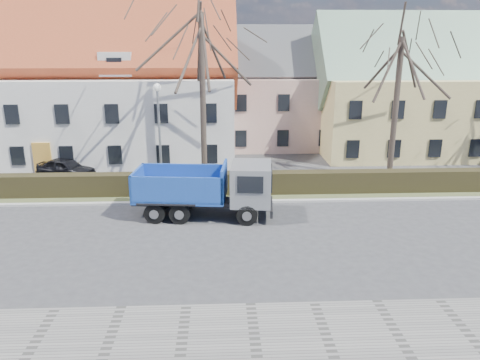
{
  "coord_description": "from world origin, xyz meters",
  "views": [
    {
      "loc": [
        -0.99,
        -20.26,
        8.9
      ],
      "look_at": [
        0.06,
        3.72,
        1.6
      ],
      "focal_mm": 35.0,
      "sensor_mm": 36.0,
      "label": 1
    }
  ],
  "objects_px": {
    "streetlight": "(160,138)",
    "parked_car_a": "(66,168)",
    "dump_truck": "(199,189)",
    "cart_frame": "(138,199)"
  },
  "relations": [
    {
      "from": "streetlight",
      "to": "parked_car_a",
      "type": "relative_size",
      "value": 1.66
    },
    {
      "from": "streetlight",
      "to": "cart_frame",
      "type": "height_order",
      "value": "streetlight"
    },
    {
      "from": "cart_frame",
      "to": "parked_car_a",
      "type": "relative_size",
      "value": 0.2
    },
    {
      "from": "streetlight",
      "to": "cart_frame",
      "type": "bearing_deg",
      "value": -111.26
    },
    {
      "from": "parked_car_a",
      "to": "dump_truck",
      "type": "bearing_deg",
      "value": -108.65
    },
    {
      "from": "dump_truck",
      "to": "streetlight",
      "type": "bearing_deg",
      "value": 124.75
    },
    {
      "from": "dump_truck",
      "to": "parked_car_a",
      "type": "xyz_separation_m",
      "value": [
        -9.09,
        7.35,
        -0.8
      ]
    },
    {
      "from": "dump_truck",
      "to": "streetlight",
      "type": "distance_m",
      "value": 5.32
    },
    {
      "from": "streetlight",
      "to": "cart_frame",
      "type": "relative_size",
      "value": 8.33
    },
    {
      "from": "dump_truck",
      "to": "cart_frame",
      "type": "xyz_separation_m",
      "value": [
        -3.45,
        1.77,
        -1.11
      ]
    }
  ]
}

